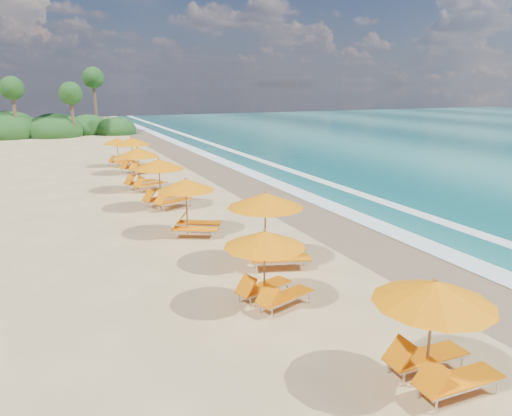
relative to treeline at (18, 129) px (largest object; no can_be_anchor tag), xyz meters
name	(u,v)px	position (x,y,z in m)	size (l,w,h in m)	color
ground	(256,237)	(9.94, -45.51, -1.00)	(160.00, 160.00, 0.00)	tan
wet_sand	(339,225)	(13.94, -45.51, -0.99)	(4.00, 160.00, 0.01)	#7A6549
surf_foam	(389,218)	(16.64, -45.51, -0.97)	(4.00, 160.00, 0.01)	white
station_2	(438,326)	(9.17, -56.10, 0.36)	(2.64, 2.44, 2.42)	olive
station_3	(269,262)	(7.72, -51.36, 0.27)	(2.87, 2.80, 2.27)	olive
station_4	(271,224)	(9.13, -48.59, 0.47)	(3.30, 3.21, 2.61)	olive
station_5	(191,203)	(7.65, -44.15, 0.34)	(3.16, 3.16, 2.38)	olive
station_6	(163,180)	(7.64, -39.38, 0.45)	(3.36, 3.33, 2.57)	olive
station_7	(141,166)	(7.47, -34.81, 0.45)	(3.34, 3.30, 2.57)	olive
station_8	(135,153)	(8.13, -29.09, 0.44)	(3.40, 3.40, 2.57)	olive
station_9	(120,150)	(7.65, -25.54, 0.23)	(2.82, 2.79, 2.18)	olive
treeline	(18,129)	(0.00, 0.00, 0.00)	(25.80, 8.80, 9.74)	#163D14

